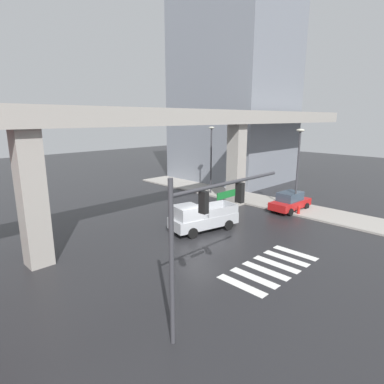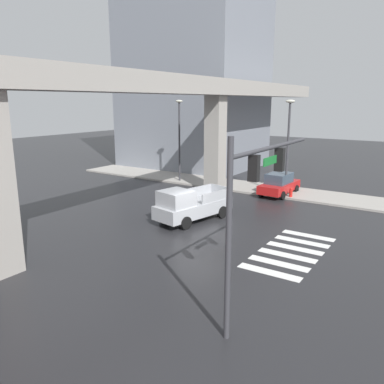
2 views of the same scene
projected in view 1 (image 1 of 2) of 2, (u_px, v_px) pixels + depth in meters
ground_plane at (201, 241)px, 21.34m from camera, size 120.00×120.00×0.00m
crosswalk_stripes at (271, 267)px, 17.58m from camera, size 6.05×2.80×0.01m
elevated_overpass at (160, 126)px, 22.43m from camera, size 57.33×2.21×8.78m
office_building at (234, 57)px, 39.87m from camera, size 11.18×13.67×31.32m
sidewalk_east at (269, 203)px, 30.75m from camera, size 4.00×36.00×0.15m
pickup_truck at (200, 218)px, 23.04m from camera, size 5.38×2.92×2.08m
sedan_red at (290, 201)px, 28.14m from camera, size 4.38×2.12×1.72m
traffic_signal_mast at (205, 220)px, 11.88m from camera, size 6.49×0.32×6.20m
street_lamp_near_corner at (298, 161)px, 26.65m from camera, size 0.44×0.70×7.24m
street_lamp_mid_block at (211, 152)px, 33.47m from camera, size 0.44×0.70×7.24m
fire_hydrant at (299, 210)px, 26.91m from camera, size 0.24×0.24×0.85m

